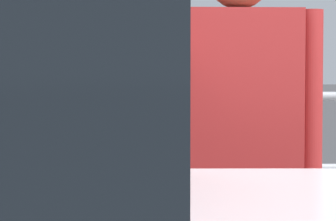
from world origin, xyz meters
TOP-DOWN VIEW (x-y plane):
  - parking_meter at (-0.05, 0.34)m, footprint 0.17×0.18m
  - pedestrian_at_meter at (0.41, 0.38)m, footprint 0.63×0.59m
  - background_railing at (0.00, 2.92)m, footprint 24.06×0.06m

SIDE VIEW (x-z plane):
  - background_railing at x=0.00m, z-range 0.41..1.55m
  - pedestrian_at_meter at x=0.41m, z-range 0.29..2.04m
  - parking_meter at x=-0.05m, z-range 0.51..2.07m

